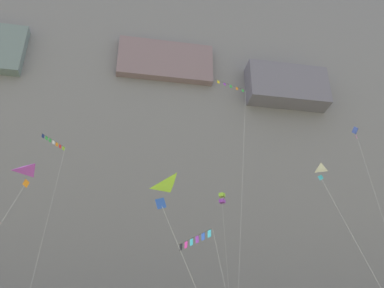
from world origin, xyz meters
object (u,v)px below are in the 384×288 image
(kite_delta_front_field, at_px, (150,203))
(kite_delta_near_cliff, at_px, (30,187))
(kite_delta_high_center, at_px, (318,182))
(kite_box_upper_right, at_px, (222,199))
(kite_diamond_mid_right, at_px, (360,145))
(kite_banner_far_left, at_px, (51,161))
(kite_banner_mid_center, at_px, (233,117))
(kite_banner_upper_mid, at_px, (196,245))

(kite_delta_front_field, xyz_separation_m, kite_delta_near_cliff, (-7.14, 10.27, 4.25))
(kite_delta_front_field, xyz_separation_m, kite_delta_high_center, (14.54, 13.31, 7.41))
(kite_delta_near_cliff, bearing_deg, kite_box_upper_right, 44.43)
(kite_box_upper_right, relative_size, kite_delta_near_cliff, 1.55)
(kite_diamond_mid_right, relative_size, kite_delta_front_field, 4.02)
(kite_delta_high_center, height_order, kite_banner_far_left, kite_banner_far_left)
(kite_diamond_mid_right, xyz_separation_m, kite_box_upper_right, (-19.26, -0.95, -9.05))
(kite_delta_front_field, relative_size, kite_banner_mid_center, 0.24)
(kite_delta_front_field, distance_m, kite_delta_high_center, 21.06)
(kite_delta_high_center, height_order, kite_banner_mid_center, kite_banner_mid_center)
(kite_delta_near_cliff, relative_size, kite_banner_mid_center, 0.38)
(kite_box_upper_right, relative_size, kite_banner_upper_mid, 2.01)
(kite_diamond_mid_right, xyz_separation_m, kite_banner_upper_mid, (-25.02, -16.00, -18.13))
(kite_banner_upper_mid, relative_size, kite_delta_near_cliff, 0.77)
(kite_delta_front_field, distance_m, kite_delta_near_cliff, 13.21)
(kite_delta_high_center, height_order, kite_delta_near_cliff, kite_delta_high_center)
(kite_banner_far_left, bearing_deg, kite_diamond_mid_right, 11.96)
(kite_banner_far_left, bearing_deg, kite_delta_front_field, -68.03)
(kite_box_upper_right, distance_m, kite_banner_upper_mid, 18.49)
(kite_delta_front_field, bearing_deg, kite_delta_high_center, 42.49)
(kite_delta_near_cliff, height_order, kite_banner_mid_center, kite_banner_mid_center)
(kite_diamond_mid_right, relative_size, kite_delta_near_cliff, 2.54)
(kite_box_upper_right, distance_m, kite_banner_far_left, 19.13)
(kite_banner_upper_mid, distance_m, kite_delta_high_center, 12.21)
(kite_box_upper_right, distance_m, kite_banner_mid_center, 9.41)
(kite_delta_near_cliff, distance_m, kite_banner_far_left, 11.63)
(kite_delta_near_cliff, xyz_separation_m, kite_banner_far_left, (-0.91, 9.69, 6.37))
(kite_box_upper_right, bearing_deg, kite_delta_front_field, -110.02)
(kite_delta_high_center, distance_m, kite_banner_mid_center, 15.38)
(kite_delta_front_field, height_order, kite_delta_near_cliff, kite_delta_near_cliff)
(kite_diamond_mid_right, bearing_deg, kite_delta_front_field, -136.24)
(kite_diamond_mid_right, distance_m, kite_banner_upper_mid, 34.79)
(kite_box_upper_right, bearing_deg, kite_banner_far_left, -158.85)
(kite_delta_front_field, height_order, kite_box_upper_right, kite_box_upper_right)
(kite_delta_front_field, bearing_deg, kite_delta_near_cliff, 124.81)
(kite_box_upper_right, distance_m, kite_delta_high_center, 14.67)
(kite_diamond_mid_right, xyz_separation_m, kite_delta_near_cliff, (-36.18, -17.55, -15.26))
(kite_banner_upper_mid, height_order, kite_banner_mid_center, kite_banner_mid_center)
(kite_banner_upper_mid, relative_size, kite_banner_far_left, 0.46)
(kite_banner_upper_mid, bearing_deg, kite_delta_front_field, -108.81)
(kite_delta_front_field, height_order, kite_banner_upper_mid, kite_banner_upper_mid)
(kite_diamond_mid_right, xyz_separation_m, kite_delta_front_field, (-29.04, -27.81, -19.51))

